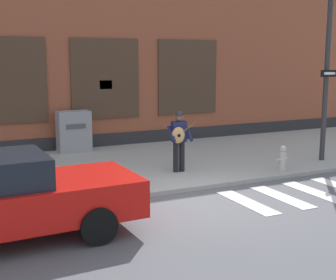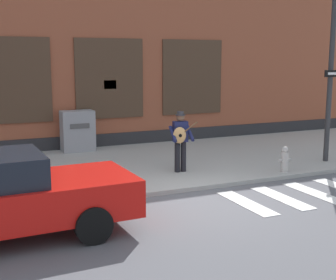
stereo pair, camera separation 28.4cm
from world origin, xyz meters
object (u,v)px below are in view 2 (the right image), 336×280
at_px(busker, 180,138).
at_px(red_car, 0,197).
at_px(fire_hydrant, 285,159).
at_px(utility_box, 78,131).

bearing_deg(busker, red_car, -149.89).
bearing_deg(red_car, busker, 30.11).
bearing_deg(fire_hydrant, busker, 156.01).
relative_size(utility_box, fire_hydrant, 1.91).
distance_m(utility_box, fire_hydrant, 6.81).
height_order(red_car, fire_hydrant, red_car).
xyz_separation_m(red_car, busker, (4.81, 2.79, 0.28)).
xyz_separation_m(busker, fire_hydrant, (2.58, -1.15, -0.59)).
xyz_separation_m(red_car, fire_hydrant, (7.38, 1.64, -0.31)).
distance_m(red_car, busker, 5.56).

